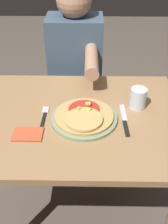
% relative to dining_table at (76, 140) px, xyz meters
% --- Properties ---
extents(ground_plane, '(8.00, 8.00, 0.00)m').
position_rel_dining_table_xyz_m(ground_plane, '(0.00, 0.00, -0.63)').
color(ground_plane, brown).
extents(dining_table, '(0.98, 0.72, 0.78)m').
position_rel_dining_table_xyz_m(dining_table, '(0.00, 0.00, 0.00)').
color(dining_table, '#9E754C').
rests_on(dining_table, ground_plane).
extents(plate, '(0.29, 0.29, 0.01)m').
position_rel_dining_table_xyz_m(plate, '(0.04, -0.03, 0.15)').
color(plate, gray).
rests_on(plate, dining_table).
extents(pizza, '(0.26, 0.26, 0.04)m').
position_rel_dining_table_xyz_m(pizza, '(0.04, -0.03, 0.17)').
color(pizza, tan).
rests_on(pizza, plate).
extents(fork, '(0.03, 0.18, 0.00)m').
position_rel_dining_table_xyz_m(fork, '(-0.14, -0.02, 0.15)').
color(fork, black).
rests_on(fork, dining_table).
extents(knife, '(0.03, 0.22, 0.00)m').
position_rel_dining_table_xyz_m(knife, '(0.22, -0.03, 0.15)').
color(knife, black).
rests_on(knife, dining_table).
extents(drinking_glass, '(0.07, 0.07, 0.10)m').
position_rel_dining_table_xyz_m(drinking_glass, '(0.28, 0.07, 0.20)').
color(drinking_glass, silver).
rests_on(drinking_glass, dining_table).
extents(napkin, '(0.12, 0.08, 0.01)m').
position_rel_dining_table_xyz_m(napkin, '(-0.18, -0.13, 0.15)').
color(napkin, '#C6512D').
rests_on(napkin, dining_table).
extents(person_diner, '(0.32, 0.52, 1.22)m').
position_rel_dining_table_xyz_m(person_diner, '(-0.02, 0.57, 0.07)').
color(person_diner, '#2D2D38').
rests_on(person_diner, ground_plane).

